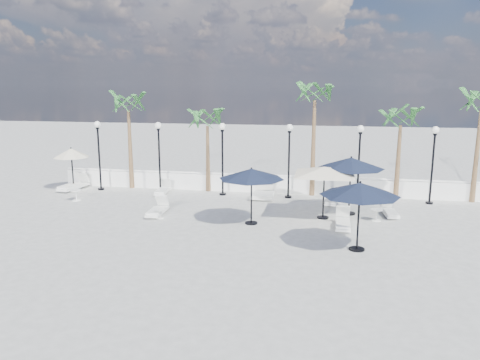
% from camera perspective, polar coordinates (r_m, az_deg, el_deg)
% --- Properties ---
extents(ground, '(100.00, 100.00, 0.00)m').
position_cam_1_polar(ground, '(18.35, 4.25, -6.94)').
color(ground, gray).
rests_on(ground, ground).
extents(balustrade, '(26.00, 0.30, 1.01)m').
position_cam_1_polar(balustrade, '(25.44, 6.09, -0.60)').
color(balustrade, white).
rests_on(balustrade, ground).
extents(lamppost_0, '(0.36, 0.36, 3.84)m').
position_cam_1_polar(lamppost_0, '(27.00, -16.86, 4.03)').
color(lamppost_0, black).
rests_on(lamppost_0, ground).
extents(lamppost_1, '(0.36, 0.36, 3.84)m').
position_cam_1_polar(lamppost_1, '(25.59, -9.85, 3.96)').
color(lamppost_1, black).
rests_on(lamppost_1, ground).
extents(lamppost_2, '(0.36, 0.36, 3.84)m').
position_cam_1_polar(lamppost_2, '(24.61, -2.16, 3.83)').
color(lamppost_2, black).
rests_on(lamppost_2, ground).
extents(lamppost_3, '(0.36, 0.36, 3.84)m').
position_cam_1_polar(lamppost_3, '(24.10, 6.01, 3.60)').
color(lamppost_3, black).
rests_on(lamppost_3, ground).
extents(lamppost_4, '(0.36, 0.36, 3.84)m').
position_cam_1_polar(lamppost_4, '(24.10, 14.34, 3.30)').
color(lamppost_4, black).
rests_on(lamppost_4, ground).
extents(lamppost_5, '(0.36, 0.36, 3.84)m').
position_cam_1_polar(lamppost_5, '(24.60, 22.51, 2.94)').
color(lamppost_5, black).
rests_on(lamppost_5, ground).
extents(palm_0, '(2.60, 2.60, 5.50)m').
position_cam_1_polar(palm_0, '(26.90, -13.46, 8.56)').
color(palm_0, brown).
rests_on(palm_0, ground).
extents(palm_1, '(2.60, 2.60, 4.70)m').
position_cam_1_polar(palm_1, '(25.48, -4.00, 6.93)').
color(palm_1, brown).
rests_on(palm_1, ground).
extents(palm_2, '(2.60, 2.60, 6.10)m').
position_cam_1_polar(palm_2, '(24.62, 9.11, 9.82)').
color(palm_2, brown).
rests_on(palm_2, ground).
extents(palm_3, '(2.60, 2.60, 4.90)m').
position_cam_1_polar(palm_3, '(24.95, 19.01, 6.68)').
color(palm_3, brown).
rests_on(palm_3, ground).
extents(lounger_0, '(0.98, 2.22, 0.81)m').
position_cam_1_polar(lounger_0, '(27.83, -19.60, -0.58)').
color(lounger_0, white).
rests_on(lounger_0, ground).
extents(lounger_1, '(0.68, 1.86, 0.69)m').
position_cam_1_polar(lounger_1, '(21.59, -10.01, -3.59)').
color(lounger_1, white).
rests_on(lounger_1, ground).
extents(lounger_2, '(0.72, 1.77, 0.65)m').
position_cam_1_polar(lounger_2, '(25.65, -9.39, -1.17)').
color(lounger_2, white).
rests_on(lounger_2, ground).
extents(lounger_3, '(0.63, 1.82, 0.68)m').
position_cam_1_polar(lounger_3, '(24.41, 2.26, -1.65)').
color(lounger_3, white).
rests_on(lounger_3, ground).
extents(lounger_4, '(0.71, 1.68, 0.61)m').
position_cam_1_polar(lounger_4, '(23.58, 11.13, -2.40)').
color(lounger_4, white).
rests_on(lounger_4, ground).
extents(lounger_5, '(0.70, 1.84, 0.68)m').
position_cam_1_polar(lounger_5, '(24.35, 3.42, -1.70)').
color(lounger_5, white).
rests_on(lounger_5, ground).
extents(lounger_6, '(0.64, 1.88, 0.70)m').
position_cam_1_polar(lounger_6, '(19.84, 12.44, -5.04)').
color(lounger_6, white).
rests_on(lounger_6, ground).
extents(lounger_7, '(0.69, 1.68, 0.61)m').
position_cam_1_polar(lounger_7, '(22.13, 17.80, -3.67)').
color(lounger_7, white).
rests_on(lounger_7, ground).
extents(side_table_0, '(0.57, 0.57, 0.56)m').
position_cam_1_polar(side_table_0, '(25.21, -19.34, -1.63)').
color(side_table_0, white).
rests_on(side_table_0, ground).
extents(side_table_1, '(0.44, 0.44, 0.43)m').
position_cam_1_polar(side_table_1, '(21.00, -9.75, -3.93)').
color(side_table_1, white).
rests_on(side_table_1, ground).
extents(side_table_2, '(0.53, 0.53, 0.51)m').
position_cam_1_polar(side_table_2, '(21.16, 16.30, -3.98)').
color(side_table_2, white).
rests_on(side_table_2, ground).
extents(parasol_navy_left, '(2.76, 2.76, 2.44)m').
position_cam_1_polar(parasol_navy_left, '(19.48, 1.41, 0.73)').
color(parasol_navy_left, black).
rests_on(parasol_navy_left, ground).
extents(parasol_navy_mid, '(2.99, 2.99, 2.68)m').
position_cam_1_polar(parasol_navy_mid, '(21.49, 13.38, 1.99)').
color(parasol_navy_mid, black).
rests_on(parasol_navy_mid, ground).
extents(parasol_navy_right, '(2.82, 2.82, 2.52)m').
position_cam_1_polar(parasol_navy_right, '(16.84, 14.41, -1.14)').
color(parasol_navy_right, black).
rests_on(parasol_navy_right, ground).
extents(parasol_cream_sq_a, '(5.06, 5.06, 2.48)m').
position_cam_1_polar(parasol_cream_sq_a, '(20.60, 10.28, 1.57)').
color(parasol_cream_sq_a, black).
rests_on(parasol_cream_sq_a, ground).
extents(parasol_cream_small, '(1.96, 1.96, 2.40)m').
position_cam_1_polar(parasol_cream_small, '(27.51, -19.88, 3.05)').
color(parasol_cream_small, black).
rests_on(parasol_cream_small, ground).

